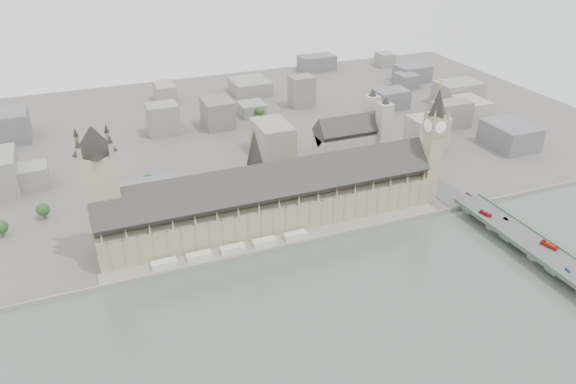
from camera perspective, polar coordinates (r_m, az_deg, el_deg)
name	(u,v)px	position (r m, az deg, el deg)	size (l,w,h in m)	color
ground	(280,237)	(432.64, -0.82, -4.63)	(900.00, 900.00, 0.00)	#595651
embankment_wall	(287,246)	(420.10, -0.07, -5.48)	(600.00, 1.50, 3.00)	gray
river_terrace	(284,241)	(426.21, -0.45, -5.02)	(270.00, 15.00, 2.00)	gray
terrace_tents	(233,249)	(414.39, -5.65, -5.74)	(118.00, 7.00, 4.00)	silver
palace_of_westminster	(271,200)	(437.00, -1.77, -0.83)	(265.00, 40.73, 55.44)	gray
elizabeth_tower	(434,138)	(473.66, 14.59, 5.33)	(17.00, 17.00, 107.50)	gray
victoria_tower	(101,186)	(407.30, -18.46, 0.53)	(30.00, 30.00, 100.00)	gray
central_tower	(255,158)	(423.71, -3.41, 3.49)	(13.00, 13.00, 48.00)	gray
westminster_bridge	(529,246)	(448.97, 23.29, -5.10)	(25.00, 325.00, 10.25)	#474749
westminster_abbey	(352,142)	(539.77, 6.52, 5.07)	(68.00, 36.00, 64.00)	#A49F94
city_skyline_inland	(200,113)	(636.98, -8.93, 7.92)	(720.00, 360.00, 38.00)	gray
park_trees	(243,197)	(475.11, -4.58, -0.50)	(110.00, 30.00, 15.00)	#214518
red_bus_north	(486,214)	(467.19, 19.43, -2.08)	(2.39, 10.20, 2.84)	red
red_bus_south	(549,245)	(442.86, 25.00, -4.91)	(2.89, 12.36, 3.44)	red
car_blue	(568,270)	(422.37, 26.56, -7.10)	(1.81, 4.49, 1.53)	#1B41B0
car_silver	(506,219)	(466.86, 21.26, -2.55)	(1.48, 4.23, 1.40)	gray
car_approach	(469,194)	(494.60, 17.89, -0.19)	(2.22, 5.46, 1.59)	gray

